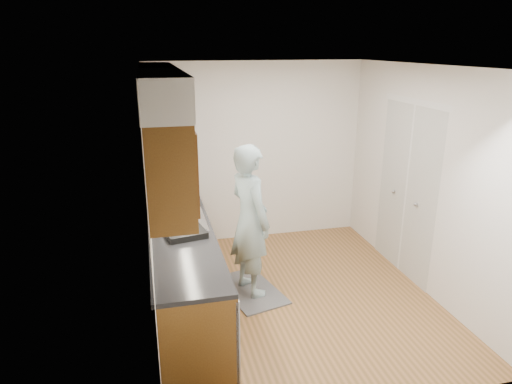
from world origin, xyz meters
TOP-DOWN VIEW (x-y plane):
  - floor at (0.00, 0.00)m, footprint 3.50×3.50m
  - ceiling at (0.00, 0.00)m, footprint 3.50×3.50m
  - wall_left at (-1.50, 0.00)m, footprint 0.02×3.50m
  - wall_right at (1.50, 0.00)m, footprint 0.02×3.50m
  - wall_back at (0.00, 1.75)m, footprint 3.00×0.02m
  - counter at (-1.20, -0.00)m, footprint 0.64×2.80m
  - upper_cabinets at (-1.33, 0.05)m, footprint 0.47×2.80m
  - closet_door at (1.49, 0.30)m, footprint 0.02×1.22m
  - floor_mat at (-0.45, 0.21)m, footprint 0.77×1.05m
  - person at (-0.45, 0.21)m, footprint 0.65×0.79m
  - soap_bottle_a at (-1.19, 0.59)m, footprint 0.11×0.11m
  - soap_bottle_b at (-1.11, 0.82)m, footprint 0.10×0.10m
  - soap_bottle_c at (-1.29, 0.99)m, footprint 0.17×0.17m
  - steel_can at (-1.14, 0.63)m, footprint 0.08×0.08m
  - dish_rack at (-1.18, -0.22)m, footprint 0.42×0.38m

SIDE VIEW (x-z plane):
  - floor at x=0.00m, z-range 0.00..0.00m
  - floor_mat at x=-0.45m, z-range 0.00..0.02m
  - counter at x=-1.20m, z-range -0.16..1.14m
  - dish_rack at x=-1.18m, z-range 0.94..1.00m
  - person at x=-0.45m, z-range 0.02..1.94m
  - steel_can at x=-1.14m, z-range 0.94..1.07m
  - soap_bottle_c at x=-1.29m, z-range 0.94..1.09m
  - closet_door at x=1.49m, z-range 0.00..2.05m
  - soap_bottle_b at x=-1.11m, z-range 0.94..1.15m
  - soap_bottle_a at x=-1.19m, z-range 0.94..1.18m
  - wall_left at x=-1.50m, z-range 0.00..2.50m
  - wall_right at x=1.50m, z-range 0.00..2.50m
  - wall_back at x=0.00m, z-range 0.00..2.50m
  - upper_cabinets at x=-1.33m, z-range 1.34..2.55m
  - ceiling at x=0.00m, z-range 2.50..2.50m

